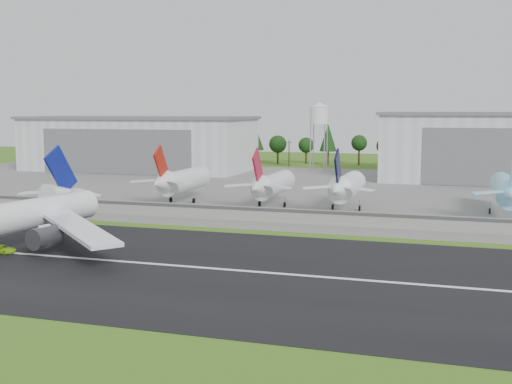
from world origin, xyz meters
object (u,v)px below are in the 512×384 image
(main_airliner, at_px, (2,227))
(parked_jet_red_a, at_px, (180,181))
(parked_jet_navy, at_px, (346,187))
(ground_vehicle, at_px, (3,249))
(parked_jet_skyblue, at_px, (506,190))
(parked_jet_red_b, at_px, (271,185))

(main_airliner, distance_m, parked_jet_red_a, 67.25)
(main_airliner, height_order, parked_jet_navy, main_airliner)
(main_airliner, bearing_deg, parked_jet_navy, -116.85)
(ground_vehicle, xyz_separation_m, parked_jet_navy, (51.40, 67.07, 5.56))
(main_airliner, xyz_separation_m, parked_jet_skyblue, (90.17, 72.02, 1.41))
(parked_jet_navy, height_order, parked_jet_skyblue, parked_jet_navy)
(main_airliner, height_order, ground_vehicle, main_airliner)
(main_airliner, bearing_deg, parked_jet_red_a, -83.87)
(main_airliner, xyz_separation_m, ground_vehicle, (-0.03, -0.05, -4.09))
(parked_jet_red_b, xyz_separation_m, parked_jet_navy, (19.95, 0.02, 0.16))
(main_airliner, height_order, parked_jet_red_b, main_airliner)
(parked_jet_red_a, bearing_deg, main_airliner, -94.48)
(main_airliner, relative_size, parked_jet_navy, 1.89)
(parked_jet_red_a, height_order, parked_jet_navy, parked_jet_red_a)
(main_airliner, relative_size, parked_jet_red_b, 1.89)
(main_airliner, bearing_deg, parked_jet_skyblue, -130.77)
(parked_jet_red_b, relative_size, parked_jet_skyblue, 0.84)
(parked_jet_navy, relative_size, parked_jet_skyblue, 0.84)
(ground_vehicle, height_order, parked_jet_red_b, parked_jet_red_b)
(parked_jet_red_a, bearing_deg, parked_jet_red_b, -0.06)
(ground_vehicle, bearing_deg, parked_jet_navy, -32.15)
(parked_jet_navy, bearing_deg, main_airliner, -127.47)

